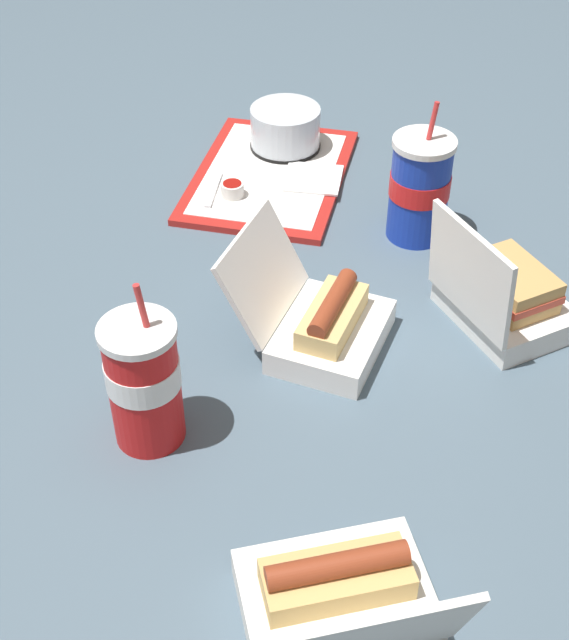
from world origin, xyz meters
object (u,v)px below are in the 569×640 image
at_px(food_tray, 270,176).
at_px(clamshell_sandwich_back, 504,297).
at_px(clamshell_hotdog_corner, 322,324).
at_px(clamshell_hotdog_left, 339,597).
at_px(plastic_fork, 213,190).
at_px(soda_cup_front, 420,188).
at_px(cake_container, 285,129).
at_px(soda_cup_corner, 144,381).
at_px(ketchup_cup, 232,189).

relative_size(food_tray, clamshell_sandwich_back, 1.71).
bearing_deg(clamshell_hotdog_corner, clamshell_hotdog_left, -156.93).
height_order(plastic_fork, soda_cup_front, soda_cup_front).
relative_size(cake_container, plastic_fork, 1.20).
bearing_deg(plastic_fork, soda_cup_corner, -177.40).
distance_m(food_tray, clamshell_hotdog_corner, 0.46).
xyz_separation_m(ketchup_cup, clamshell_sandwich_back, (-0.14, -0.50, 0.02)).
xyz_separation_m(food_tray, cake_container, (0.10, 0.01, 0.04)).
distance_m(food_tray, soda_cup_corner, 0.64).
relative_size(plastic_fork, soda_cup_front, 0.47).
bearing_deg(soda_cup_front, soda_cup_corner, 161.67).
distance_m(plastic_fork, soda_cup_corner, 0.56).
bearing_deg(clamshell_hotdog_left, clamshell_sandwich_back, -5.48).
bearing_deg(clamshell_sandwich_back, clamshell_hotdog_left, 174.52).
distance_m(cake_container, ketchup_cup, 0.19).
bearing_deg(ketchup_cup, clamshell_hotdog_corner, -136.39).
bearing_deg(food_tray, cake_container, 5.69).
bearing_deg(clamshell_hotdog_corner, cake_container, 28.07).
xyz_separation_m(food_tray, soda_cup_front, (-0.07, -0.29, 0.08)).
bearing_deg(clamshell_hotdog_left, clamshell_hotdog_corner, 23.07).
height_order(cake_container, ketchup_cup, cake_container).
height_order(food_tray, soda_cup_front, soda_cup_front).
bearing_deg(plastic_fork, ketchup_cup, -105.37).
bearing_deg(clamshell_hotdog_left, ketchup_cup, 32.94).
distance_m(clamshell_sandwich_back, soda_cup_corner, 0.54).
distance_m(cake_container, soda_cup_corner, 0.73).
height_order(food_tray, soda_cup_corner, soda_cup_corner).
bearing_deg(ketchup_cup, clamshell_hotdog_left, -147.06).
bearing_deg(clamshell_hotdog_corner, clamshell_sandwich_back, -55.77).
bearing_deg(plastic_fork, food_tray, -50.05).
xyz_separation_m(ketchup_cup, clamshell_hotdog_corner, (-0.29, -0.28, 0.01)).
bearing_deg(clamshell_hotdog_left, cake_container, 25.86).
height_order(clamshell_sandwich_back, clamshell_hotdog_corner, clamshell_sandwich_back).
bearing_deg(cake_container, ketchup_cup, 174.23).
height_order(food_tray, plastic_fork, plastic_fork).
xyz_separation_m(food_tray, clamshell_sandwich_back, (-0.23, -0.47, 0.04)).
height_order(ketchup_cup, clamshell_sandwich_back, clamshell_sandwich_back).
xyz_separation_m(cake_container, soda_cup_corner, (-0.72, -0.11, 0.04)).
height_order(plastic_fork, clamshell_sandwich_back, clamshell_sandwich_back).
relative_size(clamshell_hotdog_left, soda_cup_corner, 1.14).
relative_size(cake_container, clamshell_hotdog_corner, 0.63).
height_order(ketchup_cup, plastic_fork, ketchup_cup).
height_order(clamshell_sandwich_back, soda_cup_corner, soda_cup_corner).
relative_size(ketchup_cup, clamshell_hotdog_left, 0.15).
distance_m(ketchup_cup, soda_cup_front, 0.33).
xyz_separation_m(soda_cup_corner, soda_cup_front, (0.56, -0.18, -0.00)).
relative_size(cake_container, soda_cup_corner, 0.55).
bearing_deg(plastic_fork, clamshell_hotdog_corner, -148.05).
bearing_deg(soda_cup_corner, plastic_fork, 17.88).
xyz_separation_m(food_tray, ketchup_cup, (-0.10, 0.03, 0.02)).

